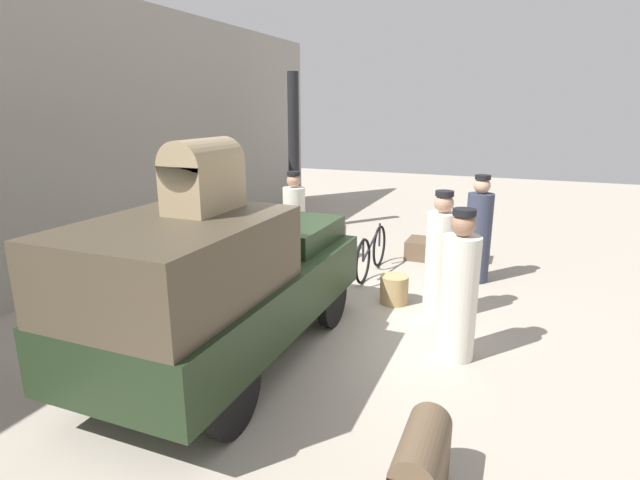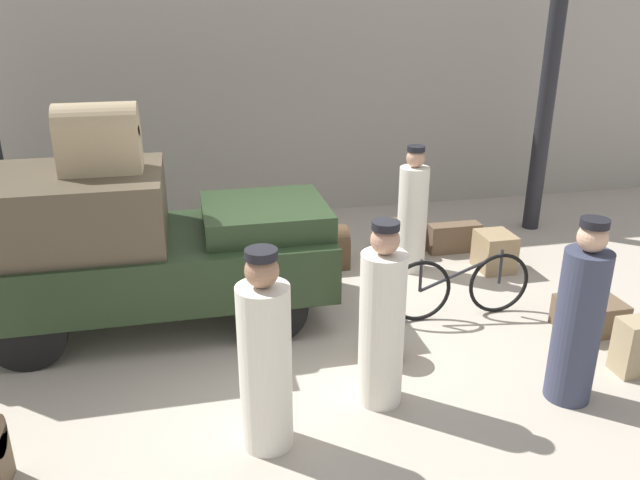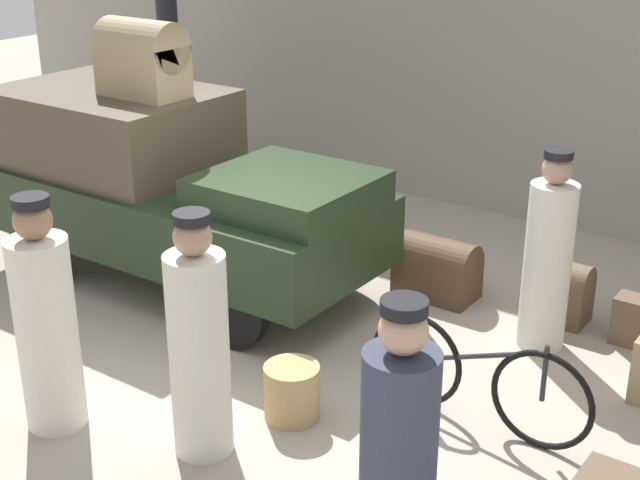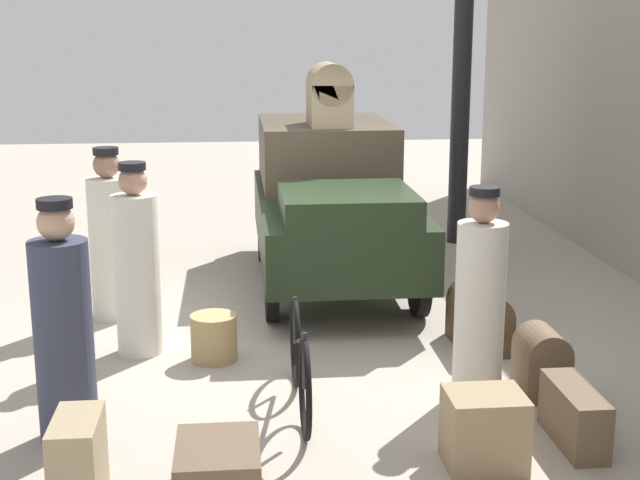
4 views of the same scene
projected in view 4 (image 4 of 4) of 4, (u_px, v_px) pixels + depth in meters
ground_plane at (297, 333)px, 8.48m from camera, size 30.00×30.00×0.00m
canopy_pillar_left at (460, 114)px, 11.73m from camera, size 0.25×0.25×3.47m
truck at (331, 198)px, 10.06m from camera, size 3.85×1.64×1.76m
bicycle at (300, 362)px, 6.69m from camera, size 1.69×0.04×0.78m
wicker_basket at (214, 337)px, 7.74m from camera, size 0.40×0.40×0.41m
porter_carrying_trunk at (63, 332)px, 6.12m from camera, size 0.41×0.41×1.72m
conductor_in_dark_uniform at (480, 304)px, 6.80m from camera, size 0.38×0.38×1.68m
porter_with_bicycle at (111, 241)px, 8.79m from camera, size 0.42×0.42×1.71m
porter_lifting_near_truck at (137, 268)px, 7.79m from camera, size 0.40×0.40×1.71m
suitcase_tan_flat at (542, 362)px, 6.97m from camera, size 0.43×0.36×0.55m
trunk_wicker_pale at (484, 430)px, 5.83m from camera, size 0.44×0.51×0.51m
trunk_barrel_dark at (132, 235)px, 11.12m from camera, size 0.71×0.32×0.60m
suitcase_small_leather at (574, 415)px, 6.17m from camera, size 0.75×0.25×0.41m
trunk_large_brown at (479, 317)px, 8.07m from camera, size 0.73×0.45×0.57m
trunk_umber_medium at (218, 471)px, 5.45m from camera, size 0.65×0.52×0.35m
suitcase_black_upright at (78, 462)px, 5.35m from camera, size 0.54×0.28×0.56m
trunk_on_truck_roof at (329, 94)px, 9.97m from camera, size 0.80×0.46×0.70m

